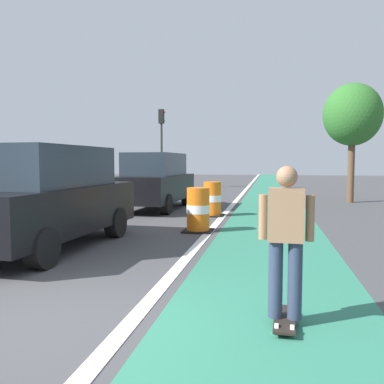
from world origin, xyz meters
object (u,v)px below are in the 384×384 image
skateboarder_on_lane (286,240)px  traffic_barrel_mid (212,199)px  traffic_light_corner (162,134)px  pedestrian_crossing (134,178)px  street_tree_sidewalk (353,115)px  parked_suv_second (155,181)px  traffic_barrel_front (198,210)px  parked_suv_nearest (47,197)px

skateboarder_on_lane → traffic_barrel_mid: size_ratio=1.55×
traffic_barrel_mid → traffic_light_corner: (-5.15, 12.99, 2.97)m
skateboarder_on_lane → pedestrian_crossing: bearing=113.8°
skateboarder_on_lane → traffic_light_corner: (-7.12, 21.48, 2.59)m
traffic_light_corner → skateboarder_on_lane: bearing=-71.7°
pedestrian_crossing → street_tree_sidewalk: size_ratio=0.32×
parked_suv_second → traffic_barrel_mid: bearing=-33.4°
street_tree_sidewalk → traffic_barrel_mid: bearing=-133.7°
traffic_barrel_front → traffic_barrel_mid: 2.96m
traffic_barrel_mid → pedestrian_crossing: bearing=123.5°
parked_suv_nearest → traffic_barrel_mid: size_ratio=4.30×
traffic_barrel_front → traffic_light_corner: traffic_light_corner is taller
pedestrian_crossing → traffic_light_corner: bearing=87.8°
traffic_barrel_mid → traffic_light_corner: traffic_light_corner is taller
street_tree_sidewalk → parked_suv_second: bearing=-152.6°
parked_suv_nearest → pedestrian_crossing: (-2.79, 13.50, -0.17)m
traffic_barrel_mid → pedestrian_crossing: (-5.34, 8.05, 0.33)m
pedestrian_crossing → parked_suv_nearest: bearing=-78.3°
traffic_barrel_front → traffic_barrel_mid: bearing=91.2°
traffic_barrel_front → street_tree_sidewalk: bearing=58.6°
skateboarder_on_lane → traffic_barrel_mid: bearing=103.0°
traffic_light_corner → pedestrian_crossing: 5.60m
traffic_light_corner → traffic_barrel_mid: bearing=-68.4°
street_tree_sidewalk → traffic_barrel_front: bearing=-121.4°
traffic_barrel_front → traffic_barrel_mid: same height
traffic_barrel_mid → parked_suv_nearest: bearing=-115.1°
skateboarder_on_lane → parked_suv_second: size_ratio=0.36×
parked_suv_second → traffic_light_corner: (-2.85, 11.47, 2.47)m
traffic_light_corner → street_tree_sidewalk: (10.31, -7.60, 0.17)m
traffic_barrel_mid → traffic_light_corner: bearing=111.6°
traffic_barrel_front → pedestrian_crossing: (-5.40, 11.01, 0.33)m
parked_suv_second → traffic_barrel_front: bearing=-62.1°
parked_suv_second → traffic_light_corner: bearing=103.9°
parked_suv_nearest → parked_suv_second: bearing=88.0°
parked_suv_nearest → parked_suv_second: size_ratio=1.00×
traffic_barrel_mid → street_tree_sidewalk: size_ratio=0.22×
parked_suv_nearest → traffic_barrel_mid: 6.03m
skateboarder_on_lane → parked_suv_nearest: parked_suv_nearest is taller
skateboarder_on_lane → parked_suv_second: (-4.27, 10.01, 0.12)m
parked_suv_nearest → street_tree_sidewalk: size_ratio=0.94×
skateboarder_on_lane → traffic_barrel_front: size_ratio=1.55×
parked_suv_second → traffic_light_corner: traffic_light_corner is taller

